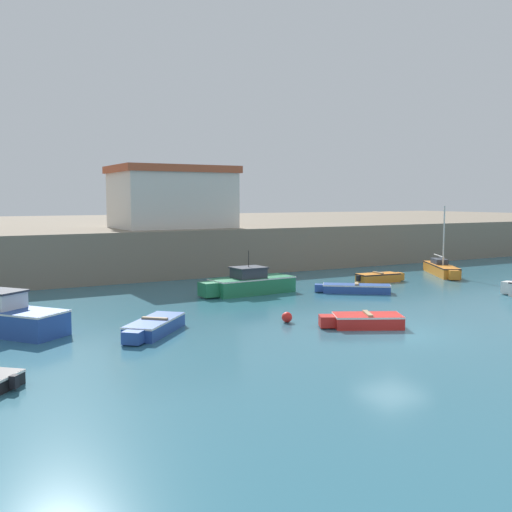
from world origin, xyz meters
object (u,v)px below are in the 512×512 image
Objects in this scene: dinghy_orange_8 at (379,277)px; mooring_buoy at (287,317)px; dinghy_blue_4 at (154,326)px; dinghy_blue_9 at (355,288)px; motorboat_green_0 at (249,283)px; motorboat_blue_6 at (0,317)px; harbor_shed_mid_row at (172,197)px; dinghy_red_2 at (364,320)px; sailboat_orange_3 at (441,268)px.

dinghy_orange_8 reaches higher than mooring_buoy.
dinghy_blue_9 is (13.30, 4.21, -0.04)m from dinghy_blue_4.
motorboat_green_0 reaches higher than dinghy_blue_9.
motorboat_blue_6 is 0.68× the size of harbor_shed_mid_row.
dinghy_blue_4 reaches higher than dinghy_blue_9.
dinghy_blue_9 is (5.37, 7.31, -0.03)m from dinghy_red_2.
dinghy_red_2 is 22.19m from harbor_shed_mid_row.
harbor_shed_mid_row reaches higher than mooring_buoy.
dinghy_blue_4 is 13.95m from dinghy_blue_9.
mooring_buoy is at bearing -97.23° from harbor_shed_mid_row.
dinghy_blue_4 is 1.02× the size of dinghy_orange_8.
motorboat_green_0 is 15.54m from sailboat_orange_3.
motorboat_green_0 is at bearing -179.95° from dinghy_orange_8.
harbor_shed_mid_row is (-15.43, 10.98, 4.93)m from sailboat_orange_3.
harbor_shed_mid_row reaches higher than motorboat_blue_6.
sailboat_orange_3 is 19.57m from harbor_shed_mid_row.
dinghy_orange_8 is 4.87m from dinghy_blue_9.
sailboat_orange_3 is (15.61, 10.61, 0.15)m from dinghy_red_2.
sailboat_orange_3 is 29.05m from motorboat_blue_6.
harbor_shed_mid_row is at bearing 66.33° from dinghy_blue_4.
dinghy_blue_4 is at bearing -162.44° from dinghy_blue_9.
dinghy_blue_4 reaches higher than mooring_buoy.
sailboat_orange_3 reaches higher than dinghy_red_2.
dinghy_blue_4 is (-23.54, -7.51, -0.14)m from sailboat_orange_3.
harbor_shed_mid_row is at bearing 49.10° from motorboat_blue_6.
sailboat_orange_3 reaches higher than dinghy_blue_9.
motorboat_green_0 is 1.59× the size of dinghy_blue_4.
dinghy_orange_8 reaches higher than dinghy_blue_9.
dinghy_red_2 is at bearing -90.49° from harbor_shed_mid_row.
dinghy_red_2 is 0.98× the size of dinghy_blue_4.
motorboat_blue_6 is at bearing 160.17° from mooring_buoy.
mooring_buoy is (-7.63, -4.96, -0.04)m from dinghy_blue_9.
motorboat_blue_6 is (-28.72, -4.36, 0.19)m from sailboat_orange_3.
motorboat_green_0 is 1.63× the size of dinghy_orange_8.
harbor_shed_mid_row is at bearing 82.77° from mooring_buoy.
harbor_shed_mid_row is (8.11, 18.50, 5.08)m from dinghy_blue_4.
dinghy_orange_8 is (9.46, 9.95, 0.01)m from dinghy_red_2.
sailboat_orange_3 is 1.55× the size of dinghy_blue_4.
harbor_shed_mid_row is at bearing 109.95° from dinghy_blue_9.
dinghy_blue_4 is at bearing 172.43° from mooring_buoy.
sailboat_orange_3 is 19.69m from mooring_buoy.
motorboat_green_0 is at bearing 89.51° from dinghy_red_2.
mooring_buoy is 20.08m from harbor_shed_mid_row.
harbor_shed_mid_row reaches higher than dinghy_blue_4.
dinghy_blue_9 is (-4.09, -2.65, -0.04)m from dinghy_orange_8.
motorboat_green_0 reaches higher than mooring_buoy.
dinghy_blue_9 is at bearing -26.51° from motorboat_green_0.
dinghy_blue_9 is at bearing -162.10° from sailboat_orange_3.
sailboat_orange_3 is (15.53, 0.67, -0.13)m from motorboat_green_0.
dinghy_red_2 is at bearing -145.79° from sailboat_orange_3.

